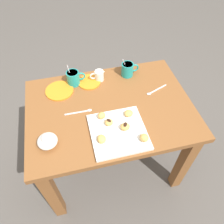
% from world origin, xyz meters
% --- Properties ---
extents(ground_plane, '(8.00, 8.00, 0.00)m').
position_xyz_m(ground_plane, '(0.00, 0.00, 0.00)').
color(ground_plane, '#514C47').
extents(dining_table, '(1.02, 0.73, 0.70)m').
position_xyz_m(dining_table, '(0.00, 0.00, 0.57)').
color(dining_table, brown).
rests_on(dining_table, ground_plane).
extents(pastry_plate_square, '(0.31, 0.31, 0.02)m').
position_xyz_m(pastry_plate_square, '(-0.00, -0.20, 0.71)').
color(pastry_plate_square, silver).
rests_on(pastry_plate_square, dining_table).
extents(coffee_mug_teal_left, '(0.12, 0.08, 0.15)m').
position_xyz_m(coffee_mug_teal_left, '(-0.18, 0.26, 0.75)').
color(coffee_mug_teal_left, teal).
rests_on(coffee_mug_teal_left, dining_table).
extents(coffee_mug_teal_right, '(0.12, 0.08, 0.14)m').
position_xyz_m(coffee_mug_teal_right, '(0.19, 0.26, 0.75)').
color(coffee_mug_teal_right, teal).
rests_on(coffee_mug_teal_right, dining_table).
extents(cream_pitcher_white, '(0.10, 0.06, 0.07)m').
position_xyz_m(cream_pitcher_white, '(-0.01, 0.26, 0.74)').
color(cream_pitcher_white, silver).
rests_on(cream_pitcher_white, dining_table).
extents(ice_cream_bowl, '(0.11, 0.11, 0.08)m').
position_xyz_m(ice_cream_bowl, '(-0.38, -0.18, 0.74)').
color(ice_cream_bowl, silver).
rests_on(ice_cream_bowl, dining_table).
extents(saucer_orange_left, '(0.18, 0.18, 0.01)m').
position_xyz_m(saucer_orange_left, '(-0.29, 0.21, 0.71)').
color(saucer_orange_left, orange).
rests_on(saucer_orange_left, dining_table).
extents(saucer_orange_right, '(0.15, 0.15, 0.01)m').
position_xyz_m(saucer_orange_right, '(-0.08, 0.25, 0.71)').
color(saucer_orange_right, orange).
rests_on(saucer_orange_right, dining_table).
extents(loose_spoon_near_saucer, '(0.16, 0.07, 0.01)m').
position_xyz_m(loose_spoon_near_saucer, '(0.32, 0.06, 0.71)').
color(loose_spoon_near_saucer, silver).
rests_on(loose_spoon_near_saucer, dining_table).
extents(loose_spoon_by_plate, '(0.16, 0.02, 0.01)m').
position_xyz_m(loose_spoon_by_plate, '(-0.18, -0.00, 0.71)').
color(loose_spoon_by_plate, silver).
rests_on(loose_spoon_by_plate, dining_table).
extents(beignet_0, '(0.06, 0.06, 0.03)m').
position_xyz_m(beignet_0, '(-0.04, -0.14, 0.73)').
color(beignet_0, '#DBA351').
rests_on(beignet_0, pastry_plate_square).
extents(chocolate_drizzle_0, '(0.03, 0.03, 0.00)m').
position_xyz_m(chocolate_drizzle_0, '(-0.04, -0.14, 0.75)').
color(chocolate_drizzle_0, black).
rests_on(chocolate_drizzle_0, beignet_0).
extents(beignet_1, '(0.06, 0.06, 0.04)m').
position_xyz_m(beignet_1, '(-0.07, -0.08, 0.74)').
color(beignet_1, '#DBA351').
rests_on(beignet_1, pastry_plate_square).
extents(beignet_2, '(0.06, 0.06, 0.03)m').
position_xyz_m(beignet_2, '(0.09, -0.10, 0.73)').
color(beignet_2, '#DBA351').
rests_on(beignet_2, pastry_plate_square).
extents(beignet_3, '(0.05, 0.06, 0.03)m').
position_xyz_m(beignet_3, '(-0.10, -0.24, 0.73)').
color(beignet_3, '#DBA351').
rests_on(beignet_3, pastry_plate_square).
extents(beignet_4, '(0.06, 0.05, 0.04)m').
position_xyz_m(beignet_4, '(0.04, -0.19, 0.74)').
color(beignet_4, '#DBA351').
rests_on(beignet_4, pastry_plate_square).
extents(chocolate_drizzle_4, '(0.03, 0.04, 0.00)m').
position_xyz_m(chocolate_drizzle_4, '(0.04, -0.19, 0.76)').
color(chocolate_drizzle_4, black).
rests_on(chocolate_drizzle_4, beignet_4).
extents(beignet_5, '(0.06, 0.07, 0.04)m').
position_xyz_m(beignet_5, '(0.12, -0.28, 0.74)').
color(beignet_5, '#DBA351').
rests_on(beignet_5, pastry_plate_square).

